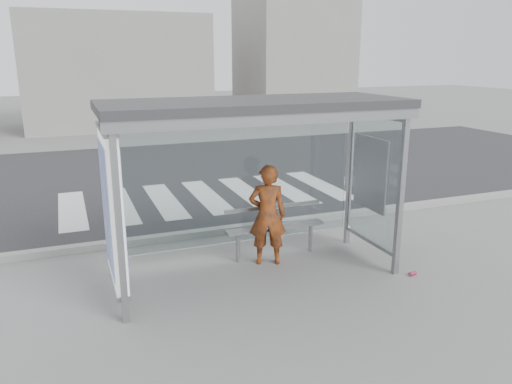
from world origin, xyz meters
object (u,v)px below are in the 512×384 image
bench (275,227)px  bus_shelter (229,146)px  soda_can (412,273)px  person (267,215)px

bench → bus_shelter: bearing=-150.7°
bench → soda_can: bench is taller
bus_shelter → person: bus_shelter is taller
person → bench: (0.22, 0.21, -0.29)m
bus_shelter → bench: (0.93, 0.52, -1.47)m
soda_can → bench: bearing=138.5°
bus_shelter → bench: bearing=29.3°
bus_shelter → soda_can: 3.36m
bus_shelter → bench: size_ratio=2.55×
soda_can → bus_shelter: bearing=160.2°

